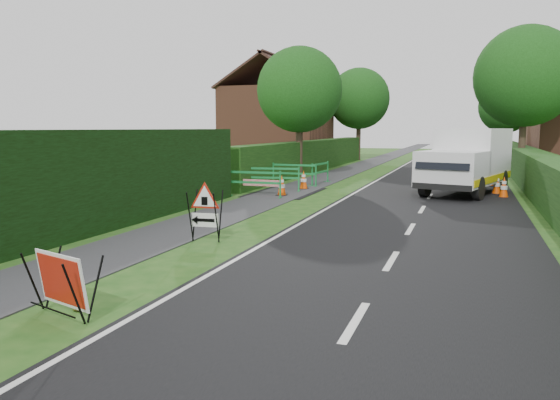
# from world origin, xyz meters

# --- Properties ---
(ground) EXTENTS (120.00, 120.00, 0.00)m
(ground) POSITION_xyz_m (0.00, 0.00, 0.00)
(ground) COLOR #1E4C15
(ground) RESTS_ON ground
(road_surface) EXTENTS (6.00, 90.00, 0.02)m
(road_surface) POSITION_xyz_m (2.50, 35.00, 0.00)
(road_surface) COLOR black
(road_surface) RESTS_ON ground
(footpath) EXTENTS (2.00, 90.00, 0.02)m
(footpath) POSITION_xyz_m (-3.00, 35.00, 0.01)
(footpath) COLOR #2D2D30
(footpath) RESTS_ON ground
(hedge_west_near) EXTENTS (1.10, 18.00, 2.50)m
(hedge_west_near) POSITION_xyz_m (-5.00, 0.00, 0.00)
(hedge_west_near) COLOR black
(hedge_west_near) RESTS_ON ground
(hedge_west_far) EXTENTS (1.00, 24.00, 1.80)m
(hedge_west_far) POSITION_xyz_m (-5.00, 22.00, 0.00)
(hedge_west_far) COLOR #14380F
(hedge_west_far) RESTS_ON ground
(hedge_east) EXTENTS (1.20, 50.00, 1.50)m
(hedge_east) POSITION_xyz_m (6.50, 16.00, 0.00)
(hedge_east) COLOR #14380F
(hedge_east) RESTS_ON ground
(house_west) EXTENTS (7.50, 7.40, 7.88)m
(house_west) POSITION_xyz_m (-10.00, 30.00, 2.90)
(house_west) COLOR brown
(house_west) RESTS_ON ground
(tree_nw) EXTENTS (4.40, 4.40, 6.70)m
(tree_nw) POSITION_xyz_m (-4.60, 18.00, 4.48)
(tree_nw) COLOR #2D2116
(tree_nw) RESTS_ON ground
(tree_ne) EXTENTS (5.20, 5.20, 7.79)m
(tree_ne) POSITION_xyz_m (6.40, 22.00, 5.17)
(tree_ne) COLOR #2D2116
(tree_ne) RESTS_ON ground
(tree_fw) EXTENTS (4.80, 4.80, 7.24)m
(tree_fw) POSITION_xyz_m (-4.60, 34.00, 4.83)
(tree_fw) COLOR #2D2116
(tree_fw) RESTS_ON ground
(tree_fe) EXTENTS (4.20, 4.20, 6.33)m
(tree_fe) POSITION_xyz_m (6.40, 38.00, 4.22)
(tree_fe) COLOR #2D2116
(tree_fe) RESTS_ON ground
(red_rect_sign) EXTENTS (1.16, 0.90, 0.87)m
(red_rect_sign) POSITION_xyz_m (-1.28, -3.58, 0.50)
(red_rect_sign) COLOR black
(red_rect_sign) RESTS_ON ground
(triangle_sign) EXTENTS (0.85, 0.85, 1.14)m
(triangle_sign) POSITION_xyz_m (-1.70, 1.41, 0.79)
(triangle_sign) COLOR black
(triangle_sign) RESTS_ON ground
(works_van) EXTENTS (3.55, 5.87, 2.52)m
(works_van) POSITION_xyz_m (3.76, 13.03, 1.33)
(works_van) COLOR silver
(works_van) RESTS_ON ground
(traffic_cone_0) EXTENTS (0.38, 0.38, 0.79)m
(traffic_cone_0) POSITION_xyz_m (5.07, 12.07, 0.39)
(traffic_cone_0) COLOR black
(traffic_cone_0) RESTS_ON ground
(traffic_cone_1) EXTENTS (0.38, 0.38, 0.79)m
(traffic_cone_1) POSITION_xyz_m (4.86, 13.10, 0.39)
(traffic_cone_1) COLOR black
(traffic_cone_1) RESTS_ON ground
(traffic_cone_2) EXTENTS (0.38, 0.38, 0.79)m
(traffic_cone_2) POSITION_xyz_m (4.90, 16.13, 0.39)
(traffic_cone_2) COLOR black
(traffic_cone_2) RESTS_ON ground
(traffic_cone_3) EXTENTS (0.38, 0.38, 0.79)m
(traffic_cone_3) POSITION_xyz_m (-2.79, 9.95, 0.39)
(traffic_cone_3) COLOR black
(traffic_cone_3) RESTS_ON ground
(traffic_cone_4) EXTENTS (0.38, 0.38, 0.79)m
(traffic_cone_4) POSITION_xyz_m (-2.66, 12.36, 0.39)
(traffic_cone_4) COLOR black
(traffic_cone_4) RESTS_ON ground
(ped_barrier_0) EXTENTS (2.06, 0.35, 1.00)m
(ped_barrier_0) POSITION_xyz_m (-3.60, 9.21, 0.63)
(ped_barrier_0) COLOR #177F37
(ped_barrier_0) RESTS_ON ground
(ped_barrier_1) EXTENTS (2.09, 0.66, 1.00)m
(ped_barrier_1) POSITION_xyz_m (-3.57, 11.26, 0.63)
(ped_barrier_1) COLOR #177F37
(ped_barrier_1) RESTS_ON ground
(ped_barrier_2) EXTENTS (2.08, 0.46, 1.00)m
(ped_barrier_2) POSITION_xyz_m (-3.42, 13.48, 0.63)
(ped_barrier_2) COLOR #177F37
(ped_barrier_2) RESTS_ON ground
(ped_barrier_3) EXTENTS (0.55, 2.08, 1.00)m
(ped_barrier_3) POSITION_xyz_m (-2.53, 14.56, 0.63)
(ped_barrier_3) COLOR #177F37
(ped_barrier_3) RESTS_ON ground
(redwhite_plank) EXTENTS (1.50, 0.10, 0.25)m
(redwhite_plank) POSITION_xyz_m (-3.69, 10.09, 0.00)
(redwhite_plank) COLOR red
(redwhite_plank) RESTS_ON ground
(litter_can) EXTENTS (0.12, 0.07, 0.07)m
(litter_can) POSITION_xyz_m (-1.25, -3.31, 0.00)
(litter_can) COLOR #BF7F4C
(litter_can) RESTS_ON ground
(hatchback_car) EXTENTS (2.49, 4.14, 1.32)m
(hatchback_car) POSITION_xyz_m (2.17, 24.68, 0.66)
(hatchback_car) COLOR silver
(hatchback_car) RESTS_ON ground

